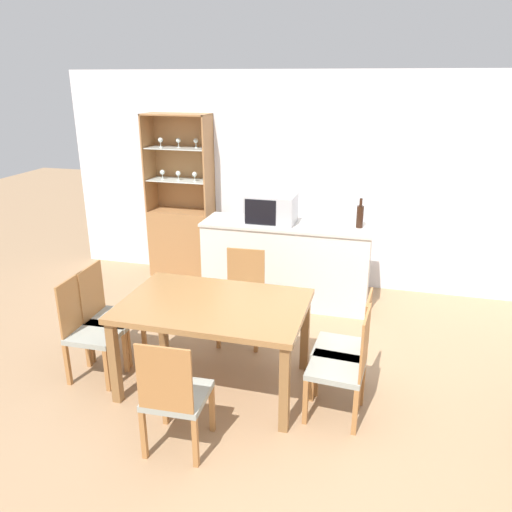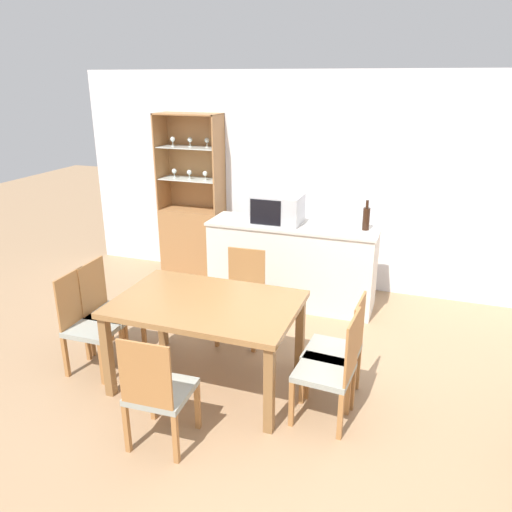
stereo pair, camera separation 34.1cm
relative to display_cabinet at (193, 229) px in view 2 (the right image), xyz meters
name	(u,v)px [view 2 (the right image)]	position (x,y,z in m)	size (l,w,h in m)	color
ground_plane	(275,406)	(1.88, -2.43, -0.59)	(18.00, 18.00, 0.00)	#A37F5B
wall_back	(343,184)	(1.88, 0.20, 0.68)	(6.80, 0.06, 2.55)	silver
kitchen_counter	(292,264)	(1.47, -0.49, -0.13)	(1.89, 0.56, 0.94)	silver
display_cabinet	(193,229)	(0.00, 0.00, 0.00)	(0.81, 0.37, 2.05)	#A37042
dining_table	(207,311)	(1.25, -2.28, 0.07)	(1.48, 0.99, 0.75)	olive
dining_chair_side_right_near	(331,370)	(2.31, -2.43, -0.16)	(0.44, 0.44, 0.89)	#999E93
dining_chair_head_near	(158,392)	(1.25, -3.10, -0.16)	(0.43, 0.43, 0.89)	#999E93
dining_chair_side_left_far	(109,310)	(0.18, -2.14, -0.16)	(0.42, 0.42, 0.89)	#999E93
dining_chair_side_left_near	(89,325)	(0.18, -2.43, -0.16)	(0.42, 0.42, 0.89)	#999E93
dining_chair_side_right_far	(338,350)	(2.31, -2.14, -0.16)	(0.43, 0.43, 0.89)	#999E93
dining_chair_head_far	(242,298)	(1.24, -1.47, -0.16)	(0.43, 0.43, 0.89)	#999E93
microwave	(277,209)	(1.29, -0.49, 0.50)	(0.54, 0.38, 0.32)	#B7BABF
wine_bottle	(366,218)	(2.25, -0.44, 0.47)	(0.07, 0.07, 0.32)	black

